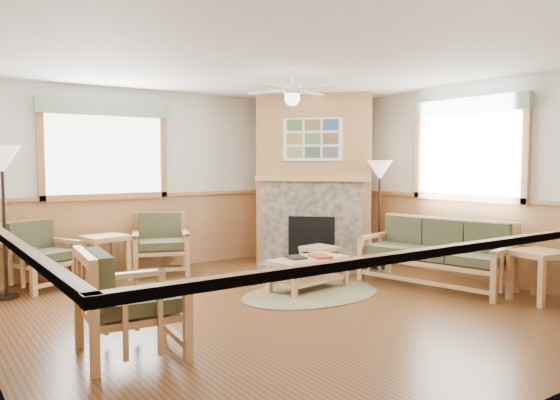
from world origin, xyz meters
TOP-DOWN VIEW (x-y plane):
  - floor at (0.00, 0.00)m, footprint 6.00×6.00m
  - ceiling at (0.00, 0.00)m, footprint 6.00×6.00m
  - wall_back at (0.00, 3.00)m, footprint 6.00×0.02m
  - wall_front at (0.00, -3.00)m, footprint 6.00×0.02m
  - wall_right at (3.00, 0.00)m, footprint 0.02×6.00m
  - wainscot at (0.00, 0.00)m, footprint 6.00×6.00m
  - fireplace at (2.05, 2.05)m, footprint 3.11×3.11m
  - window_back at (-1.10, 2.96)m, footprint 1.90×0.16m
  - window_right at (2.96, -0.20)m, footprint 0.16×1.90m
  - ceiling_fan at (0.30, 0.30)m, footprint 1.59×1.59m
  - sofa at (2.18, -0.29)m, footprint 2.03×1.17m
  - armchair_back_left at (-2.08, 2.55)m, footprint 1.00×1.00m
  - armchair_back_right at (-0.45, 2.55)m, footprint 1.00×1.00m
  - armchair_left at (-1.97, -0.52)m, footprint 0.88×0.88m
  - coffee_table at (0.69, 0.48)m, footprint 1.09×0.67m
  - end_table_chairs at (-1.27, 2.55)m, footprint 0.63×0.62m
  - end_table_sofa at (2.55, -1.51)m, footprint 0.60×0.58m
  - footstool at (1.49, 1.24)m, footprint 0.51×0.51m
  - braided_rug at (0.57, 0.27)m, footprint 2.17×2.17m
  - floor_lamp_left at (-2.55, 2.20)m, footprint 0.46×0.46m
  - floor_lamp_right at (2.45, 1.00)m, footprint 0.42×0.42m
  - book_red at (0.84, 0.43)m, footprint 0.29×0.35m
  - book_dark at (0.54, 0.55)m, footprint 0.23×0.29m

SIDE VIEW (x-z plane):
  - floor at x=0.00m, z-range -0.01..0.00m
  - braided_rug at x=0.57m, z-range 0.00..0.01m
  - footstool at x=1.49m, z-range 0.00..0.39m
  - coffee_table at x=0.69m, z-range 0.00..0.41m
  - end_table_sofa at x=2.55m, z-range 0.00..0.60m
  - end_table_chairs at x=-1.27m, z-range 0.00..0.62m
  - armchair_back_left at x=-2.08m, z-range 0.00..0.86m
  - book_dark at x=0.54m, z-range 0.42..0.45m
  - armchair_back_right at x=-0.45m, z-range 0.00..0.87m
  - sofa at x=2.18m, z-range 0.00..0.88m
  - book_red at x=0.84m, z-range 0.43..0.46m
  - armchair_left at x=-1.97m, z-range 0.00..0.90m
  - wainscot at x=0.00m, z-range 0.00..1.10m
  - floor_lamp_right at x=2.45m, z-range 0.00..1.66m
  - floor_lamp_left at x=-2.55m, z-range 0.00..1.84m
  - wall_back at x=0.00m, z-range 0.00..2.70m
  - wall_front at x=0.00m, z-range 0.00..2.70m
  - wall_right at x=3.00m, z-range 0.00..2.70m
  - fireplace at x=2.05m, z-range 0.00..2.70m
  - window_back at x=-1.10m, z-range 1.78..3.28m
  - window_right at x=2.96m, z-range 1.78..3.28m
  - ceiling_fan at x=0.30m, z-range 2.48..2.84m
  - ceiling at x=0.00m, z-range 2.70..2.71m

